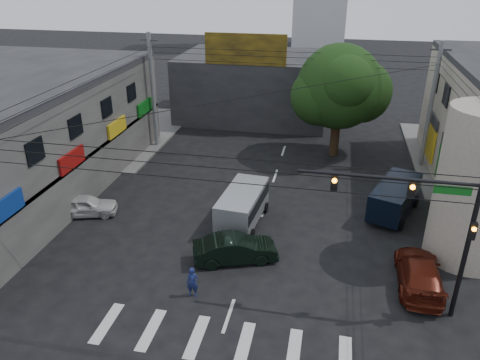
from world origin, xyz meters
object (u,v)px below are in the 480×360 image
(white_compact, at_px, (85,205))
(traffic_officer, at_px, (193,282))
(dark_sedan, at_px, (235,249))
(silver_minivan, at_px, (242,207))
(traffic_gantry, at_px, (429,215))
(utility_pole_far_right, at_px, (431,107))
(navy_van, at_px, (395,199))
(maroon_sedan, at_px, (419,273))
(street_tree, at_px, (339,87))
(utility_pole_far_left, at_px, (153,92))

(white_compact, distance_m, traffic_officer, 10.48)
(dark_sedan, bearing_deg, silver_minivan, -14.42)
(traffic_gantry, relative_size, utility_pole_far_right, 0.78)
(traffic_gantry, bearing_deg, navy_van, 90.17)
(maroon_sedan, xyz_separation_m, silver_minivan, (-9.34, 4.09, 0.32))
(street_tree, xyz_separation_m, dark_sedan, (-4.59, -15.87, -4.77))
(traffic_gantry, relative_size, utility_pole_far_left, 0.78)
(traffic_gantry, distance_m, white_compact, 19.45)
(dark_sedan, height_order, maroon_sedan, dark_sedan)
(silver_minivan, xyz_separation_m, traffic_officer, (-0.91, -7.00, -0.28))
(navy_van, xyz_separation_m, traffic_officer, (-9.71, -9.94, -0.25))
(street_tree, relative_size, traffic_officer, 5.82)
(traffic_gantry, distance_m, navy_van, 9.73)
(traffic_gantry, height_order, maroon_sedan, traffic_gantry)
(dark_sedan, xyz_separation_m, navy_van, (8.39, 6.81, 0.29))
(traffic_gantry, relative_size, white_compact, 1.78)
(maroon_sedan, xyz_separation_m, navy_van, (-0.54, 7.03, 0.30))
(navy_van, bearing_deg, white_compact, 122.83)
(street_tree, height_order, navy_van, street_tree)
(utility_pole_far_left, xyz_separation_m, white_compact, (0.00, -12.00, -3.96))
(white_compact, height_order, maroon_sedan, maroon_sedan)
(utility_pole_far_right, bearing_deg, dark_sedan, -126.72)
(traffic_gantry, bearing_deg, utility_pole_far_right, 81.06)
(utility_pole_far_left, height_order, traffic_officer, utility_pole_far_left)
(utility_pole_far_left, bearing_deg, traffic_officer, -64.50)
(silver_minivan, relative_size, navy_van, 0.92)
(traffic_gantry, relative_size, maroon_sedan, 1.48)
(white_compact, bearing_deg, utility_pole_far_right, -77.24)
(navy_van, bearing_deg, dark_sedan, 149.73)
(utility_pole_far_right, relative_size, dark_sedan, 2.02)
(street_tree, distance_m, utility_pole_far_right, 6.63)
(street_tree, distance_m, silver_minivan, 13.74)
(utility_pole_far_right, bearing_deg, white_compact, -150.26)
(utility_pole_far_left, distance_m, maroon_sedan, 24.45)
(navy_van, bearing_deg, utility_pole_far_left, 86.91)
(maroon_sedan, distance_m, silver_minivan, 10.20)
(white_compact, bearing_deg, traffic_officer, -141.93)
(traffic_gantry, xyz_separation_m, traffic_officer, (-9.74, -1.00, -4.08))
(dark_sedan, xyz_separation_m, white_compact, (-9.91, 2.87, -0.07))
(utility_pole_far_left, relative_size, dark_sedan, 2.02)
(silver_minivan, bearing_deg, street_tree, -17.62)
(utility_pole_far_left, relative_size, white_compact, 2.27)
(street_tree, height_order, maroon_sedan, street_tree)
(maroon_sedan, distance_m, navy_van, 7.05)
(utility_pole_far_left, bearing_deg, white_compact, -90.00)
(white_compact, bearing_deg, silver_minivan, -100.97)
(street_tree, xyz_separation_m, traffic_officer, (-5.91, -19.00, -4.73))
(utility_pole_far_left, distance_m, dark_sedan, 18.29)
(utility_pole_far_right, bearing_deg, traffic_officer, -124.59)
(silver_minivan, bearing_deg, utility_pole_far_left, 45.82)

